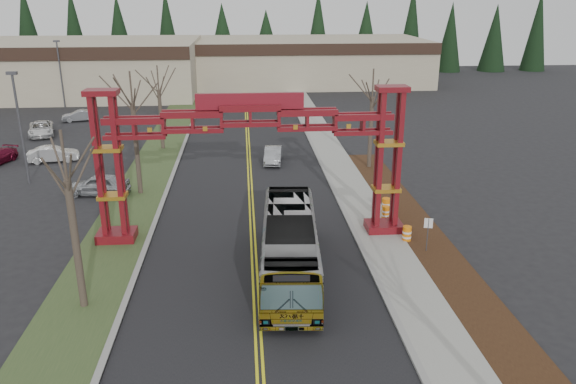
{
  "coord_description": "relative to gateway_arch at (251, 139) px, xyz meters",
  "views": [
    {
      "loc": [
        -0.38,
        -13.01,
        13.72
      ],
      "look_at": [
        1.96,
        15.98,
        3.47
      ],
      "focal_mm": 35.0,
      "sensor_mm": 36.0,
      "label": 1
    }
  ],
  "objects": [
    {
      "name": "light_pole_near",
      "position": [
        -16.96,
        11.43,
        -1.07
      ],
      "size": [
        0.74,
        0.37,
        8.49
      ],
      "color": "#3F3F44",
      "rests_on": "ground"
    },
    {
      "name": "lane_line_left",
      "position": [
        -0.12,
        7.0,
        -5.96
      ],
      "size": [
        0.12,
        100.0,
        0.01
      ],
      "primitive_type": "cube",
      "color": "yellow",
      "rests_on": "road"
    },
    {
      "name": "transit_bus",
      "position": [
        1.8,
        -5.05,
        -4.38
      ],
      "size": [
        3.5,
        11.69,
        3.21
      ],
      "primitive_type": "imported",
      "rotation": [
        0.0,
        0.0,
        -0.07
      ],
      "color": "#ACAEB4",
      "rests_on": "ground"
    },
    {
      "name": "road",
      "position": [
        -0.0,
        7.0,
        -5.97
      ],
      "size": [
        12.0,
        110.0,
        0.02
      ],
      "primitive_type": "cube",
      "color": "black",
      "rests_on": "ground"
    },
    {
      "name": "conifer_treeline",
      "position": [
        0.25,
        74.0,
        0.5
      ],
      "size": [
        116.1,
        5.6,
        13.0
      ],
      "color": "black",
      "rests_on": "ground"
    },
    {
      "name": "retail_building_east",
      "position": [
        10.0,
        61.95,
        -2.47
      ],
      "size": [
        38.0,
        20.3,
        7.0
      ],
      "color": "tan",
      "rests_on": "ground"
    },
    {
      "name": "lane_line_right",
      "position": [
        0.12,
        7.0,
        -5.96
      ],
      "size": [
        0.12,
        100.0,
        0.01
      ],
      "primitive_type": "cube",
      "color": "yellow",
      "rests_on": "road"
    },
    {
      "name": "curb_right",
      "position": [
        6.15,
        7.0,
        -5.91
      ],
      "size": [
        0.3,
        110.0,
        0.15
      ],
      "primitive_type": "cube",
      "color": "gray",
      "rests_on": "ground"
    },
    {
      "name": "retail_building_west",
      "position": [
        -30.0,
        53.96,
        -2.22
      ],
      "size": [
        46.0,
        22.3,
        7.5
      ],
      "color": "tan",
      "rests_on": "ground"
    },
    {
      "name": "parked_car_far_b",
      "position": [
        -21.14,
        27.32,
        -5.27
      ],
      "size": [
        3.71,
        5.56,
        1.42
      ],
      "primitive_type": "imported",
      "rotation": [
        0.0,
        0.0,
        0.29
      ],
      "color": "white",
      "rests_on": "ground"
    },
    {
      "name": "bare_tree_median_mid",
      "position": [
        -8.0,
        8.26,
        0.6
      ],
      "size": [
        3.33,
        3.33,
        8.83
      ],
      "color": "#382D26",
      "rests_on": "ground"
    },
    {
      "name": "barrel_south",
      "position": [
        8.97,
        -1.58,
        -5.49
      ],
      "size": [
        0.53,
        0.53,
        0.98
      ],
      "color": "orange",
      "rests_on": "ground"
    },
    {
      "name": "silver_sedan",
      "position": [
        2.08,
        15.54,
        -5.31
      ],
      "size": [
        1.82,
        4.19,
        1.34
      ],
      "primitive_type": "imported",
      "rotation": [
        0.0,
        0.0,
        -0.1
      ],
      "color": "#A5A8AD",
      "rests_on": "ground"
    },
    {
      "name": "parked_car_near_b",
      "position": [
        -16.9,
        17.33,
        -5.29
      ],
      "size": [
        4.37,
        2.22,
        1.38
      ],
      "primitive_type": "imported",
      "rotation": [
        0.0,
        0.0,
        1.76
      ],
      "color": "white",
      "rests_on": "ground"
    },
    {
      "name": "barrel_north",
      "position": [
        8.87,
        2.96,
        -5.44
      ],
      "size": [
        0.58,
        0.58,
        1.08
      ],
      "color": "orange",
      "rests_on": "ground"
    },
    {
      "name": "grass_median",
      "position": [
        -8.0,
        7.0,
        -5.94
      ],
      "size": [
        4.0,
        110.0,
        0.08
      ],
      "primitive_type": "cube",
      "color": "#344B25",
      "rests_on": "ground"
    },
    {
      "name": "curb_left",
      "position": [
        -6.15,
        7.0,
        -5.91
      ],
      "size": [
        0.3,
        110.0,
        0.15
      ],
      "primitive_type": "cube",
      "color": "gray",
      "rests_on": "ground"
    },
    {
      "name": "landscape_strip",
      "position": [
        10.2,
        -8.0,
        -5.92
      ],
      "size": [
        2.6,
        50.0,
        0.12
      ],
      "primitive_type": "cube",
      "color": "black",
      "rests_on": "ground"
    },
    {
      "name": "bare_tree_median_near",
      "position": [
        -8.0,
        -7.47,
        0.14
      ],
      "size": [
        3.4,
        3.4,
        8.41
      ],
      "color": "#382D26",
      "rests_on": "ground"
    },
    {
      "name": "barrel_mid",
      "position": [
        8.59,
        1.92,
        -5.52
      ],
      "size": [
        0.5,
        0.5,
        0.92
      ],
      "color": "orange",
      "rests_on": "ground"
    },
    {
      "name": "light_pole_far",
      "position": [
        -23.19,
        42.57,
        -1.12
      ],
      "size": [
        0.73,
        0.36,
        8.41
      ],
      "color": "#3F3F44",
      "rests_on": "ground"
    },
    {
      "name": "bare_tree_right_far",
      "position": [
        10.0,
        13.33,
        -0.08
      ],
      "size": [
        3.42,
        3.42,
        8.2
      ],
      "color": "#382D26",
      "rests_on": "ground"
    },
    {
      "name": "bare_tree_median_far",
      "position": [
        -8.0,
        20.96,
        -0.51
      ],
      "size": [
        3.38,
        3.38,
        7.73
      ],
      "color": "#382D26",
      "rests_on": "ground"
    },
    {
      "name": "gateway_arch",
      "position": [
        0.0,
        0.0,
        0.0
      ],
      "size": [
        18.2,
        1.6,
        8.9
      ],
      "color": "#5E0C17",
      "rests_on": "ground"
    },
    {
      "name": "sidewalk_right",
      "position": [
        7.6,
        7.0,
        -5.91
      ],
      "size": [
        2.6,
        110.0,
        0.14
      ],
      "primitive_type": "cube",
      "color": "gray",
      "rests_on": "ground"
    },
    {
      "name": "parked_car_near_a",
      "position": [
        -11.0,
        8.32,
        -5.22
      ],
      "size": [
        4.66,
        2.3,
        1.53
      ],
      "primitive_type": "imported",
      "rotation": [
        0.0,
        0.0,
        4.6
      ],
      "color": "#AEB1B6",
      "rests_on": "ground"
    },
    {
      "name": "parked_car_far_a",
      "position": [
        -19.1,
        34.12,
        -5.35
      ],
      "size": [
        4.06,
        2.29,
        1.27
      ],
      "primitive_type": "imported",
      "rotation": [
        0.0,
        0.0,
        4.97
      ],
      "color": "#94969B",
      "rests_on": "ground"
    },
    {
      "name": "street_sign",
      "position": [
        9.68,
        -3.07,
        -4.49
      ],
      "size": [
        0.46,
        0.16,
        2.07
      ],
      "color": "#3F3F44",
      "rests_on": "ground"
    }
  ]
}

